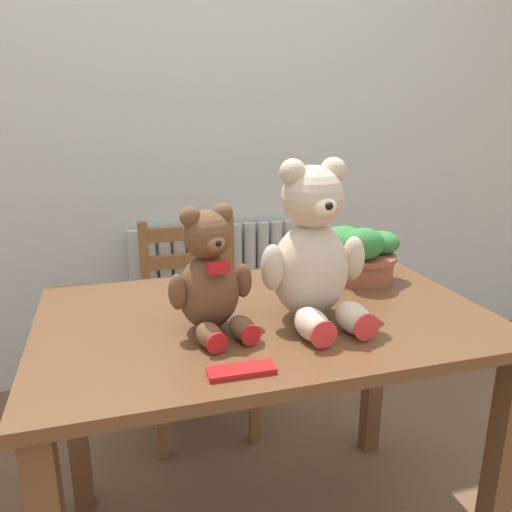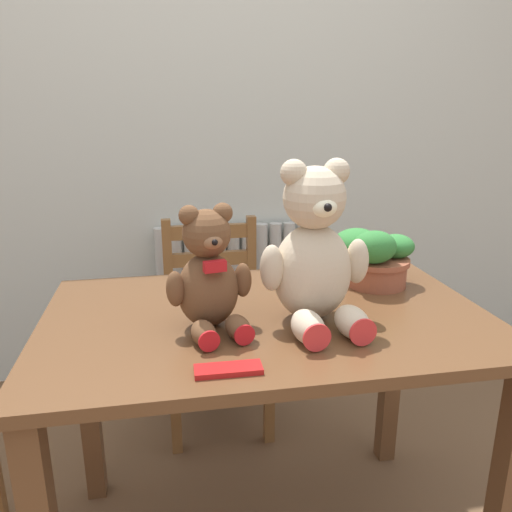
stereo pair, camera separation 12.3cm
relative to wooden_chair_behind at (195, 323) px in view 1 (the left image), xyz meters
The scene contains 8 objects.
wall_back 0.98m from the wooden_chair_behind, 81.28° to the left, with size 8.00×0.04×2.60m, color silver.
radiator 0.43m from the wooden_chair_behind, 65.90° to the left, with size 0.84×0.10×0.76m.
dining_table 0.79m from the wooden_chair_behind, 84.71° to the right, with size 1.17×0.74×0.78m.
wooden_chair_behind is the anchor object (origin of this frame).
teddy_bear_left 0.94m from the wooden_chair_behind, 96.15° to the right, with size 0.22×0.23×0.31m.
teddy_bear_right 0.98m from the wooden_chair_behind, 77.75° to the right, with size 0.29×0.29×0.41m.
potted_plant 0.85m from the wooden_chair_behind, 53.56° to the right, with size 0.24×0.22×0.18m.
chocolate_bar 1.10m from the wooden_chair_behind, 93.96° to the right, with size 0.14×0.05×0.01m, color red.
Camera 1 is at (-0.37, -0.80, 1.30)m, focal length 35.00 mm.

